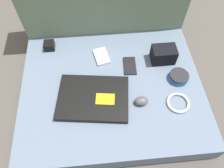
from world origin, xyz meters
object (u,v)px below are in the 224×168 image
object	(u,v)px
charger_brick	(49,46)
phone_black	(101,56)
speaker_puck	(179,77)
camera_pouch	(163,54)
computer_mouse	(141,101)
phone_silver	(130,66)
laptop	(93,98)

from	to	relation	value
charger_brick	phone_black	bearing A→B (deg)	-18.05
charger_brick	speaker_puck	bearing A→B (deg)	-22.11
camera_pouch	speaker_puck	bearing A→B (deg)	-67.13
speaker_puck	computer_mouse	bearing A→B (deg)	-150.22
phone_silver	laptop	bearing A→B (deg)	-135.11
phone_black	computer_mouse	bearing A→B (deg)	-72.35
computer_mouse	charger_brick	xyz separation A→B (m)	(-0.46, 0.40, 0.00)
speaker_puck	camera_pouch	xyz separation A→B (m)	(-0.06, 0.13, 0.03)
phone_silver	computer_mouse	bearing A→B (deg)	-80.97
phone_silver	charger_brick	bearing A→B (deg)	161.53
speaker_puck	phone_black	distance (m)	0.43
computer_mouse	speaker_puck	world-z (taller)	computer_mouse
computer_mouse	speaker_puck	bearing A→B (deg)	26.42
phone_black	speaker_puck	bearing A→B (deg)	-36.83
phone_black	laptop	bearing A→B (deg)	-114.16
computer_mouse	speaker_puck	xyz separation A→B (m)	(0.22, 0.12, -0.00)
computer_mouse	phone_silver	xyz separation A→B (m)	(-0.02, 0.23, -0.01)
laptop	phone_black	xyz separation A→B (m)	(0.06, 0.26, -0.01)
computer_mouse	charger_brick	world-z (taller)	charger_brick
speaker_puck	phone_silver	distance (m)	0.26
speaker_puck	phone_black	world-z (taller)	speaker_puck
laptop	phone_silver	bearing A→B (deg)	49.45
camera_pouch	charger_brick	xyz separation A→B (m)	(-0.62, 0.14, -0.02)
phone_black	camera_pouch	distance (m)	0.34
laptop	camera_pouch	distance (m)	0.45
speaker_puck	phone_black	xyz separation A→B (m)	(-0.39, 0.18, -0.01)
phone_silver	phone_black	world-z (taller)	phone_black
speaker_puck	phone_black	size ratio (longest dim) A/B	0.81
laptop	phone_silver	size ratio (longest dim) A/B	3.10
phone_silver	phone_black	size ratio (longest dim) A/B	0.95
phone_silver	charger_brick	size ratio (longest dim) A/B	2.10
phone_black	charger_brick	distance (m)	0.31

